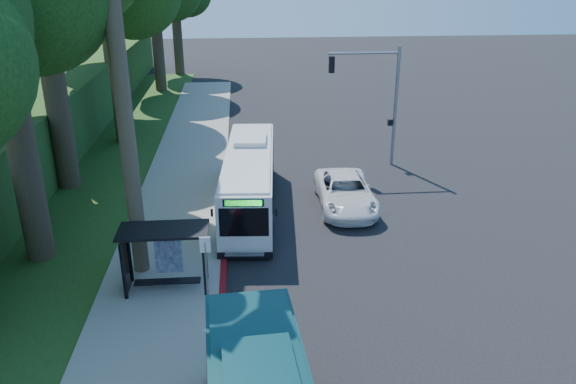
{
  "coord_description": "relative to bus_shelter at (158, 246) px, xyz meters",
  "views": [
    {
      "loc": [
        -4.09,
        -21.19,
        11.39
      ],
      "look_at": [
        -2.2,
        1.0,
        2.15
      ],
      "focal_mm": 35.0,
      "sensor_mm": 36.0,
      "label": 1
    }
  ],
  "objects": [
    {
      "name": "ground",
      "position": [
        7.26,
        2.86,
        -1.81
      ],
      "size": [
        140.0,
        140.0,
        0.0
      ],
      "primitive_type": "plane",
      "color": "black",
      "rests_on": "ground"
    },
    {
      "name": "sidewalk",
      "position": [
        -0.04,
        2.86,
        -1.75
      ],
      "size": [
        4.5,
        70.0,
        0.12
      ],
      "primitive_type": "cube",
      "color": "gray",
      "rests_on": "ground"
    },
    {
      "name": "red_curb",
      "position": [
        2.26,
        -1.14,
        -1.74
      ],
      "size": [
        0.25,
        30.0,
        0.13
      ],
      "primitive_type": "cube",
      "color": "maroon",
      "rests_on": "ground"
    },
    {
      "name": "grass_verge",
      "position": [
        -5.74,
        7.86,
        -1.78
      ],
      "size": [
        8.0,
        70.0,
        0.06
      ],
      "primitive_type": "cube",
      "color": "#234719",
      "rests_on": "ground"
    },
    {
      "name": "bus_shelter",
      "position": [
        0.0,
        0.0,
        0.0
      ],
      "size": [
        3.2,
        1.51,
        2.55
      ],
      "color": "black",
      "rests_on": "ground"
    },
    {
      "name": "stop_sign_pole",
      "position": [
        1.86,
        -2.14,
        0.28
      ],
      "size": [
        0.35,
        0.06,
        3.17
      ],
      "color": "gray",
      "rests_on": "ground"
    },
    {
      "name": "traffic_signal_pole",
      "position": [
        11.04,
        12.86,
        2.62
      ],
      "size": [
        4.1,
        0.3,
        7.0
      ],
      "color": "gray",
      "rests_on": "ground"
    },
    {
      "name": "white_bus",
      "position": [
        3.46,
        7.19,
        -0.26
      ],
      "size": [
        2.94,
        10.75,
        3.17
      ],
      "rotation": [
        0.0,
        0.0,
        -0.06
      ],
      "color": "silver",
      "rests_on": "ground"
    },
    {
      "name": "pickup",
      "position": [
        8.15,
        6.84,
        -1.01
      ],
      "size": [
        2.74,
        5.75,
        1.58
      ],
      "primitive_type": "imported",
      "rotation": [
        0.0,
        0.0,
        -0.02
      ],
      "color": "white",
      "rests_on": "ground"
    }
  ]
}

